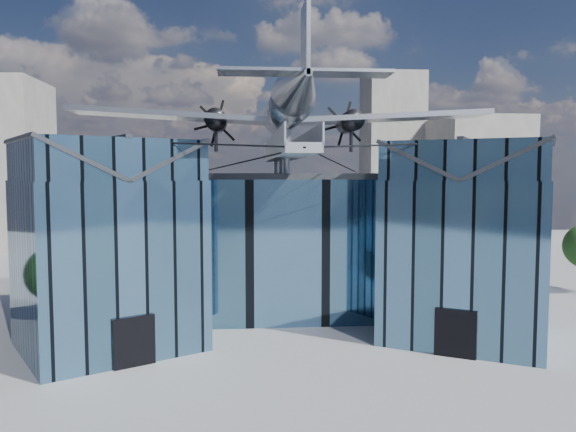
{
  "coord_description": "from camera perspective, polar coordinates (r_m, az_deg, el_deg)",
  "views": [
    {
      "loc": [
        -3.02,
        -33.17,
        9.9
      ],
      "look_at": [
        0.0,
        2.0,
        7.2
      ],
      "focal_mm": 35.0,
      "sensor_mm": 36.0,
      "label": 1
    }
  ],
  "objects": [
    {
      "name": "museum",
      "position": [
        39.35,
        -0.48,
        -1.99
      ],
      "size": [
        32.88,
        24.5,
        17.6
      ],
      "color": "teal",
      "rests_on": "ground"
    },
    {
      "name": "bg_towers",
      "position": [
        83.78,
        -1.85,
        4.45
      ],
      "size": [
        77.0,
        24.5,
        26.0
      ],
      "color": "gray",
      "rests_on": "ground"
    },
    {
      "name": "ground_plane",
      "position": [
        34.75,
        0.29,
        -12.18
      ],
      "size": [
        120.0,
        120.0,
        0.0
      ],
      "primitive_type": "plane",
      "color": "gray"
    }
  ]
}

